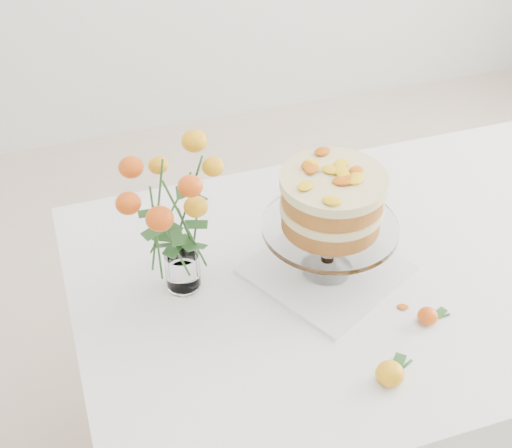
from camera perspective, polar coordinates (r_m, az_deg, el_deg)
The scene contains 8 objects.
table at distance 1.74m, azimuth 9.77°, elevation -5.20°, with size 1.43×0.93×0.76m.
napkin at distance 1.65m, azimuth 5.65°, elevation -3.69°, with size 0.30×0.30×0.01m, color silver.
cake_stand at distance 1.53m, azimuth 6.08°, elevation 1.42°, with size 0.30×0.30×0.27m.
rose_vase at distance 1.47m, azimuth -6.33°, elevation 1.44°, with size 0.26×0.26×0.39m.
loose_rose_near at distance 1.43m, azimuth 10.66°, elevation -11.69°, with size 0.10×0.06×0.05m.
loose_rose_far at distance 1.56m, azimuth 13.57°, elevation -7.17°, with size 0.08×0.04×0.04m.
stray_petal_a at distance 1.58m, azimuth 7.77°, elevation -6.43°, with size 0.03×0.02×0.00m, color yellow.
stray_petal_b at distance 1.59m, azimuth 11.66°, elevation -6.53°, with size 0.03×0.02×0.00m, color yellow.
Camera 1 is at (-0.66, -1.07, 1.87)m, focal length 50.00 mm.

